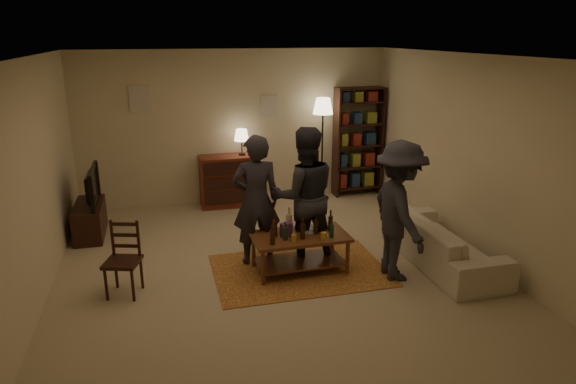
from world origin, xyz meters
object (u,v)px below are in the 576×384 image
object	(u,v)px
dining_chair	(124,256)
person_right	(304,196)
tv_stand	(89,211)
person_left	(256,201)
dresser	(229,179)
sofa	(442,242)
bookshelf	(358,141)
person_by_sofa	(399,211)
floor_lamp	(323,113)
coffee_table	(300,240)

from	to	relation	value
dining_chair	person_right	world-z (taller)	person_right
tv_stand	person_right	bearing A→B (deg)	-30.21
person_left	dresser	bearing A→B (deg)	-88.54
sofa	dining_chair	bearing A→B (deg)	87.17
dresser	bookshelf	distance (m)	2.50
tv_stand	person_by_sofa	bearing A→B (deg)	-31.99
dining_chair	person_left	world-z (taller)	person_left
person_left	person_by_sofa	distance (m)	1.82
tv_stand	bookshelf	world-z (taller)	bookshelf
bookshelf	floor_lamp	xyz separation A→B (m)	(-0.74, -0.13, 0.55)
floor_lamp	person_right	distance (m)	2.83
bookshelf	tv_stand	bearing A→B (deg)	-168.20
sofa	person_by_sofa	world-z (taller)	person_by_sofa
tv_stand	person_by_sofa	distance (m)	4.59
dining_chair	dresser	world-z (taller)	dresser
tv_stand	person_left	world-z (taller)	person_left
floor_lamp	person_by_sofa	bearing A→B (deg)	-91.36
dining_chair	sofa	size ratio (longest dim) A/B	0.43
dresser	sofa	size ratio (longest dim) A/B	0.65
tv_stand	person_left	xyz separation A→B (m)	(2.26, -1.58, 0.49)
floor_lamp	person_left	distance (m)	3.04
tv_stand	dresser	bearing A→B (deg)	22.07
bookshelf	coffee_table	bearing A→B (deg)	-123.53
person_left	dining_chair	bearing A→B (deg)	15.65
tv_stand	dresser	xyz separation A→B (m)	(2.25, 0.91, 0.09)
dining_chair	sofa	xyz separation A→B (m)	(4.05, -0.20, -0.16)
bookshelf	dresser	bearing A→B (deg)	-178.43
coffee_table	floor_lamp	bearing A→B (deg)	66.71
person_by_sofa	floor_lamp	bearing A→B (deg)	0.51
coffee_table	dresser	bearing A→B (deg)	99.59
sofa	person_right	bearing A→B (deg)	73.48
floor_lamp	person_by_sofa	size ratio (longest dim) A/B	1.06
floor_lamp	person_right	world-z (taller)	floor_lamp
person_right	person_by_sofa	bearing A→B (deg)	147.23
tv_stand	coffee_table	bearing A→B (deg)	-35.65
tv_stand	person_right	world-z (taller)	person_right
person_right	dining_chair	bearing A→B (deg)	12.06
dresser	sofa	world-z (taller)	dresser
dining_chair	tv_stand	size ratio (longest dim) A/B	0.84
dresser	bookshelf	world-z (taller)	bookshelf
tv_stand	floor_lamp	xyz separation A→B (m)	(3.95, 0.85, 1.20)
coffee_table	dining_chair	bearing A→B (deg)	-179.06
tv_stand	dresser	distance (m)	2.43
person_by_sofa	coffee_table	bearing A→B (deg)	70.05
coffee_table	sofa	xyz separation A→B (m)	(1.91, -0.24, -0.12)
bookshelf	person_by_sofa	distance (m)	3.50
floor_lamp	person_left	bearing A→B (deg)	-124.91
dresser	floor_lamp	world-z (taller)	floor_lamp
dining_chair	coffee_table	bearing A→B (deg)	18.26
tv_stand	dresser	world-z (taller)	dresser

